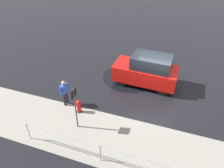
% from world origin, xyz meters
% --- Properties ---
extents(ground_plane, '(60.00, 60.00, 0.00)m').
position_xyz_m(ground_plane, '(0.00, 0.00, 0.00)').
color(ground_plane, black).
extents(kerb_strip, '(24.00, 3.20, 0.04)m').
position_xyz_m(kerb_strip, '(0.00, 4.20, 0.02)').
color(kerb_strip, gray).
rests_on(kerb_strip, ground).
extents(moving_hatchback, '(3.96, 1.83, 2.06)m').
position_xyz_m(moving_hatchback, '(0.63, -0.79, 1.03)').
color(moving_hatchback, red).
rests_on(moving_hatchback, ground).
extents(fire_hydrant, '(0.42, 0.31, 0.80)m').
position_xyz_m(fire_hydrant, '(3.47, 2.97, 0.40)').
color(fire_hydrant, red).
rests_on(fire_hydrant, ground).
extents(pedestrian, '(0.34, 0.55, 1.62)m').
position_xyz_m(pedestrian, '(4.43, 2.65, 0.96)').
color(pedestrian, blue).
rests_on(pedestrian, ground).
extents(metal_railing, '(10.77, 0.04, 1.05)m').
position_xyz_m(metal_railing, '(-0.54, 5.42, 0.74)').
color(metal_railing, '#B7BABF').
rests_on(metal_railing, ground).
extents(sign_post, '(0.07, 0.44, 2.40)m').
position_xyz_m(sign_post, '(3.06, 3.98, 1.58)').
color(sign_post, '#4C4C51').
rests_on(sign_post, ground).
extents(puddle_patch, '(3.52, 3.52, 0.01)m').
position_xyz_m(puddle_patch, '(1.84, -1.21, 0.00)').
color(puddle_patch, black).
rests_on(puddle_patch, ground).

